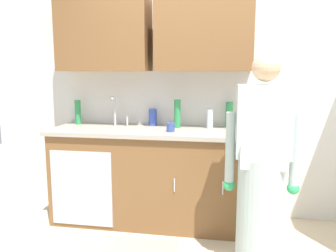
{
  "coord_description": "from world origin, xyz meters",
  "views": [
    {
      "loc": [
        0.18,
        -2.45,
        1.48
      ],
      "look_at": [
        -0.35,
        0.55,
        1.0
      ],
      "focal_mm": 35.98,
      "sensor_mm": 36.0,
      "label": 1
    }
  ],
  "objects_px": {
    "bottle_water_tall": "(229,115)",
    "bottle_water_short": "(153,117)",
    "bottle_soap": "(78,112)",
    "cup_by_sink": "(171,127)",
    "person_at_sink": "(261,182)",
    "bottle_cleaner_spray": "(177,114)",
    "bottle_dish_liquid": "(210,119)",
    "knife_on_counter": "(234,134)",
    "sink": "(114,129)"
  },
  "relations": [
    {
      "from": "person_at_sink",
      "to": "bottle_dish_liquid",
      "type": "bearing_deg",
      "value": 116.68
    },
    {
      "from": "bottle_water_tall",
      "to": "cup_by_sink",
      "type": "bearing_deg",
      "value": -148.12
    },
    {
      "from": "bottle_dish_liquid",
      "to": "knife_on_counter",
      "type": "distance_m",
      "value": 0.4
    },
    {
      "from": "person_at_sink",
      "to": "knife_on_counter",
      "type": "distance_m",
      "value": 0.62
    },
    {
      "from": "sink",
      "to": "bottle_soap",
      "type": "height_order",
      "value": "sink"
    },
    {
      "from": "knife_on_counter",
      "to": "bottle_water_short",
      "type": "bearing_deg",
      "value": -103.32
    },
    {
      "from": "bottle_dish_liquid",
      "to": "bottle_water_short",
      "type": "xyz_separation_m",
      "value": [
        -0.59,
        0.08,
        -0.01
      ]
    },
    {
      "from": "bottle_soap",
      "to": "cup_by_sink",
      "type": "xyz_separation_m",
      "value": [
        1.05,
        -0.28,
        -0.09
      ]
    },
    {
      "from": "sink",
      "to": "bottle_water_short",
      "type": "height_order",
      "value": "sink"
    },
    {
      "from": "bottle_dish_liquid",
      "to": "cup_by_sink",
      "type": "height_order",
      "value": "bottle_dish_liquid"
    },
    {
      "from": "sink",
      "to": "bottle_dish_liquid",
      "type": "bearing_deg",
      "value": 8.56
    },
    {
      "from": "bottle_dish_liquid",
      "to": "knife_on_counter",
      "type": "relative_size",
      "value": 0.81
    },
    {
      "from": "bottle_dish_liquid",
      "to": "bottle_water_tall",
      "type": "distance_m",
      "value": 0.21
    },
    {
      "from": "bottle_dish_liquid",
      "to": "bottle_water_short",
      "type": "bearing_deg",
      "value": 172.53
    },
    {
      "from": "person_at_sink",
      "to": "knife_on_counter",
      "type": "bearing_deg",
      "value": 109.67
    },
    {
      "from": "bottle_water_tall",
      "to": "bottle_dish_liquid",
      "type": "bearing_deg",
      "value": -156.22
    },
    {
      "from": "person_at_sink",
      "to": "bottle_cleaner_spray",
      "type": "distance_m",
      "value": 1.19
    },
    {
      "from": "bottle_dish_liquid",
      "to": "cup_by_sink",
      "type": "distance_m",
      "value": 0.43
    },
    {
      "from": "knife_on_counter",
      "to": "bottle_soap",
      "type": "bearing_deg",
      "value": -90.03
    },
    {
      "from": "bottle_dish_liquid",
      "to": "bottle_water_tall",
      "type": "xyz_separation_m",
      "value": [
        0.19,
        0.08,
        0.03
      ]
    },
    {
      "from": "cup_by_sink",
      "to": "knife_on_counter",
      "type": "height_order",
      "value": "cup_by_sink"
    },
    {
      "from": "bottle_dish_liquid",
      "to": "bottle_water_short",
      "type": "height_order",
      "value": "bottle_dish_liquid"
    },
    {
      "from": "bottle_soap",
      "to": "sink",
      "type": "bearing_deg",
      "value": -20.74
    },
    {
      "from": "sink",
      "to": "bottle_water_tall",
      "type": "xyz_separation_m",
      "value": [
        1.12,
        0.22,
        0.14
      ]
    },
    {
      "from": "bottle_cleaner_spray",
      "to": "bottle_water_short",
      "type": "distance_m",
      "value": 0.29
    },
    {
      "from": "person_at_sink",
      "to": "bottle_dish_liquid",
      "type": "distance_m",
      "value": 1.01
    },
    {
      "from": "bottle_dish_liquid",
      "to": "sink",
      "type": "bearing_deg",
      "value": -171.44
    },
    {
      "from": "sink",
      "to": "cup_by_sink",
      "type": "xyz_separation_m",
      "value": [
        0.59,
        -0.11,
        0.06
      ]
    },
    {
      "from": "sink",
      "to": "bottle_cleaner_spray",
      "type": "relative_size",
      "value": 1.79
    },
    {
      "from": "sink",
      "to": "cup_by_sink",
      "type": "height_order",
      "value": "sink"
    },
    {
      "from": "bottle_water_short",
      "to": "knife_on_counter",
      "type": "relative_size",
      "value": 0.72
    },
    {
      "from": "cup_by_sink",
      "to": "person_at_sink",
      "type": "bearing_deg",
      "value": -37.63
    },
    {
      "from": "bottle_water_tall",
      "to": "bottle_water_short",
      "type": "height_order",
      "value": "bottle_water_tall"
    },
    {
      "from": "bottle_water_short",
      "to": "knife_on_counter",
      "type": "xyz_separation_m",
      "value": [
        0.82,
        -0.39,
        -0.08
      ]
    },
    {
      "from": "cup_by_sink",
      "to": "knife_on_counter",
      "type": "distance_m",
      "value": 0.59
    },
    {
      "from": "person_at_sink",
      "to": "bottle_water_short",
      "type": "bearing_deg",
      "value": 137.7
    },
    {
      "from": "person_at_sink",
      "to": "bottle_cleaner_spray",
      "type": "xyz_separation_m",
      "value": [
        -0.75,
        0.84,
        0.39
      ]
    },
    {
      "from": "bottle_dish_liquid",
      "to": "bottle_soap",
      "type": "bearing_deg",
      "value": 178.62
    },
    {
      "from": "cup_by_sink",
      "to": "bottle_water_short",
      "type": "bearing_deg",
      "value": 126.46
    },
    {
      "from": "bottle_soap",
      "to": "knife_on_counter",
      "type": "xyz_separation_m",
      "value": [
        1.63,
        -0.34,
        -0.13
      ]
    },
    {
      "from": "sink",
      "to": "person_at_sink",
      "type": "xyz_separation_m",
      "value": [
        1.36,
        -0.71,
        -0.23
      ]
    },
    {
      "from": "cup_by_sink",
      "to": "knife_on_counter",
      "type": "bearing_deg",
      "value": -5.98
    },
    {
      "from": "bottle_water_tall",
      "to": "bottle_cleaner_spray",
      "type": "xyz_separation_m",
      "value": [
        -0.51,
        -0.08,
        0.01
      ]
    },
    {
      "from": "bottle_cleaner_spray",
      "to": "bottle_water_short",
      "type": "xyz_separation_m",
      "value": [
        -0.27,
        0.08,
        -0.05
      ]
    },
    {
      "from": "bottle_soap",
      "to": "bottle_dish_liquid",
      "type": "bearing_deg",
      "value": -1.38
    },
    {
      "from": "bottle_water_short",
      "to": "person_at_sink",
      "type": "bearing_deg",
      "value": -42.3
    },
    {
      "from": "person_at_sink",
      "to": "bottle_water_tall",
      "type": "xyz_separation_m",
      "value": [
        -0.24,
        0.93,
        0.38
      ]
    },
    {
      "from": "person_at_sink",
      "to": "bottle_soap",
      "type": "bearing_deg",
      "value": 154.19
    },
    {
      "from": "bottle_water_tall",
      "to": "knife_on_counter",
      "type": "distance_m",
      "value": 0.42
    },
    {
      "from": "sink",
      "to": "bottle_water_tall",
      "type": "distance_m",
      "value": 1.15
    }
  ]
}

